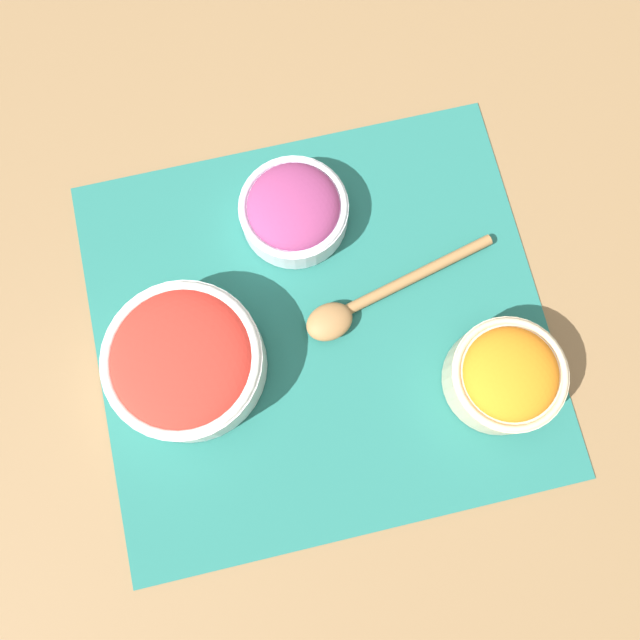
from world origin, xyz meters
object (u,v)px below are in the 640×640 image
at_px(carrot_bowl, 506,376).
at_px(tomato_bowl, 185,361).
at_px(wooden_spoon, 362,302).
at_px(onion_bowl, 292,210).

bearing_deg(carrot_bowl, tomato_bowl, 164.43).
bearing_deg(carrot_bowl, wooden_spoon, 136.69).
bearing_deg(wooden_spoon, carrot_bowl, -43.31).
height_order(carrot_bowl, onion_bowl, carrot_bowl).
distance_m(carrot_bowl, wooden_spoon, 0.17).
xyz_separation_m(carrot_bowl, wooden_spoon, (-0.12, 0.11, -0.03)).
relative_size(carrot_bowl, wooden_spoon, 0.51).
relative_size(tomato_bowl, wooden_spoon, 0.71).
bearing_deg(tomato_bowl, wooden_spoon, 7.74).
height_order(tomato_bowl, wooden_spoon, tomato_bowl).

